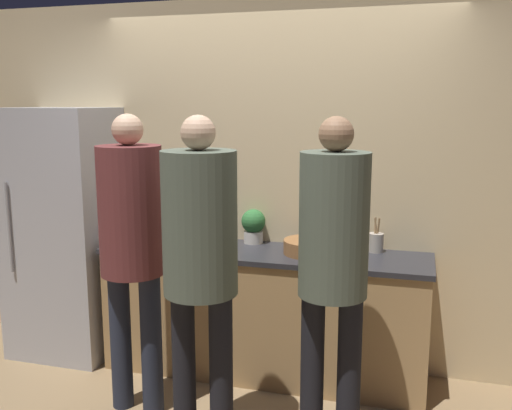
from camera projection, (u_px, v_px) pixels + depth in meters
name	position (u px, v px, depth m)	size (l,w,h in m)	color
ground_plane	(250.00, 393.00, 3.75)	(14.00, 14.00, 0.00)	#8C704C
wall_back	(275.00, 185.00, 4.10)	(5.20, 0.06, 2.60)	#D6BC8C
counter	(264.00, 312.00, 3.98)	(2.25, 0.59, 0.89)	tan
refrigerator	(65.00, 232.00, 4.27)	(0.74, 0.64, 1.85)	#B7B7BC
person_left	(132.00, 235.00, 3.38)	(0.38, 0.38, 1.83)	#232838
person_center	(200.00, 248.00, 3.02)	(0.40, 0.40, 1.83)	black
person_right	(333.00, 253.00, 3.00)	(0.37, 0.37, 1.82)	black
fruit_bowl	(310.00, 247.00, 3.81)	(0.36, 0.36, 0.13)	brown
utensil_crock	(376.00, 242.00, 3.85)	(0.10, 0.10, 0.24)	#ADA393
bottle_green	(345.00, 254.00, 3.59)	(0.06, 0.06, 0.15)	#236033
bottle_amber	(136.00, 225.00, 4.26)	(0.06, 0.06, 0.25)	brown
bottle_red	(149.00, 231.00, 4.12)	(0.07, 0.07, 0.21)	red
cup_blue	(219.00, 235.00, 4.12)	(0.09, 0.09, 0.10)	#335184
potted_plant	(253.00, 225.00, 4.09)	(0.17, 0.17, 0.25)	beige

